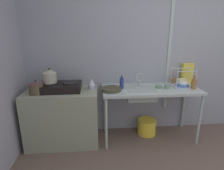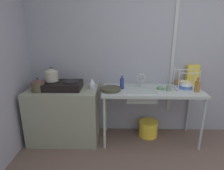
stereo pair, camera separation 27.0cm
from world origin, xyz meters
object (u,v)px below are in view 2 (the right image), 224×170
object	(u,v)px
cup_by_rack	(169,88)
utensil_jar	(177,82)
bottle_by_rack	(197,86)
pot_on_left_burner	(51,75)
pot_beside_stove	(38,85)
frying_pan	(111,89)
bucket_on_floor	(148,128)
dish_rack	(185,85)
percolator	(92,83)
sink_basin	(141,95)
small_bowl_on_drainboard	(160,88)
cereal_box	(192,75)
bottle_by_sink	(122,83)
faucet	(141,79)
stove	(62,85)

from	to	relation	value
cup_by_rack	utensil_jar	bearing A→B (deg)	53.91
bottle_by_rack	utensil_jar	world-z (taller)	bottle_by_rack
pot_on_left_burner	utensil_jar	world-z (taller)	pot_on_left_burner
pot_beside_stove	cup_by_rack	bearing A→B (deg)	2.09
pot_on_left_burner	frying_pan	xyz separation A→B (m)	(0.86, -0.06, -0.19)
utensil_jar	pot_on_left_burner	bearing A→B (deg)	-172.66
bottle_by_rack	bucket_on_floor	size ratio (longest dim) A/B	0.67
pot_beside_stove	dish_rack	size ratio (longest dim) A/B	0.64
pot_on_left_burner	cup_by_rack	world-z (taller)	pot_on_left_burner
pot_beside_stove	percolator	size ratio (longest dim) A/B	1.32
sink_basin	small_bowl_on_drainboard	world-z (taller)	small_bowl_on_drainboard
bottle_by_rack	utensil_jar	bearing A→B (deg)	117.02
cereal_box	bottle_by_sink	bearing A→B (deg)	-173.89
dish_rack	bottle_by_sink	xyz separation A→B (m)	(-0.93, 0.01, 0.03)
percolator	faucet	bearing A→B (deg)	3.94
sink_basin	frying_pan	xyz separation A→B (m)	(-0.44, -0.02, 0.10)
pot_beside_stove	frying_pan	world-z (taller)	pot_beside_stove
pot_on_left_burner	bottle_by_rack	world-z (taller)	pot_on_left_burner
frying_pan	bottle_by_rack	world-z (taller)	bottle_by_rack
pot_on_left_burner	small_bowl_on_drainboard	size ratio (longest dim) A/B	2.06
bottle_by_rack	dish_rack	bearing A→B (deg)	137.21
bottle_by_sink	bottle_by_rack	size ratio (longest dim) A/B	0.97
pot_on_left_burner	utensil_jar	bearing A→B (deg)	7.34
frying_pan	dish_rack	size ratio (longest dim) A/B	0.95
dish_rack	cup_by_rack	distance (m)	0.27
pot_beside_stove	faucet	xyz separation A→B (m)	(1.48, 0.21, 0.05)
frying_pan	bucket_on_floor	xyz separation A→B (m)	(0.61, 0.16, -0.72)
pot_on_left_burner	faucet	size ratio (longest dim) A/B	0.96
sink_basin	bottle_by_sink	xyz separation A→B (m)	(-0.28, 0.08, 0.16)
sink_basin	stove	bearing A→B (deg)	177.75
cereal_box	bucket_on_floor	xyz separation A→B (m)	(-0.67, -0.15, -0.86)
bottle_by_rack	percolator	bearing A→B (deg)	175.03
bottle_by_rack	bucket_on_floor	world-z (taller)	bottle_by_rack
small_bowl_on_drainboard	percolator	bearing A→B (deg)	178.00
percolator	bucket_on_floor	bearing A→B (deg)	3.59
cereal_box	dish_rack	bearing A→B (deg)	-132.89
bucket_on_floor	pot_on_left_burner	bearing A→B (deg)	-176.29
frying_pan	cup_by_rack	world-z (taller)	cup_by_rack
faucet	dish_rack	xyz separation A→B (m)	(0.65, -0.07, -0.08)
dish_rack	pot_beside_stove	bearing A→B (deg)	-176.29
sink_basin	cup_by_rack	xyz separation A→B (m)	(0.39, -0.00, 0.11)
cereal_box	bucket_on_floor	size ratio (longest dim) A/B	1.08
faucet	bottle_by_rack	world-z (taller)	faucet
bottle_by_rack	sink_basin	bearing A→B (deg)	176.69
percolator	utensil_jar	xyz separation A→B (m)	(1.33, 0.21, -0.03)
sink_basin	frying_pan	size ratio (longest dim) A/B	1.45
pot_on_left_burner	bucket_on_floor	size ratio (longest dim) A/B	0.70
percolator	stove	bearing A→B (deg)	-174.89
bucket_on_floor	sink_basin	bearing A→B (deg)	-139.31
bucket_on_floor	utensil_jar	bearing A→B (deg)	18.82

